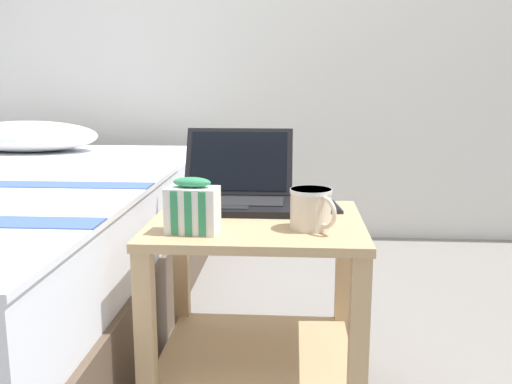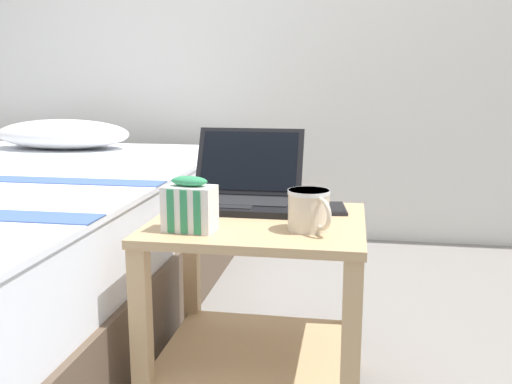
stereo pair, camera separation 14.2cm
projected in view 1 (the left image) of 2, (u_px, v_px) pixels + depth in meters
The scene contains 5 objects.
bedside_table at pixel (257, 285), 1.51m from camera, with size 0.55×0.49×0.49m.
laptop at pixel (236, 190), 1.64m from camera, with size 0.32×0.31×0.21m.
mug_front_left at pixel (311, 207), 1.37m from camera, with size 0.11×0.13×0.10m.
snack_bag at pixel (192, 208), 1.34m from camera, with size 0.13×0.09×0.13m.
cell_phone at pixel (325, 207), 1.60m from camera, with size 0.09×0.15×0.01m.
Camera 1 is at (0.09, -1.43, 0.85)m, focal length 40.00 mm.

